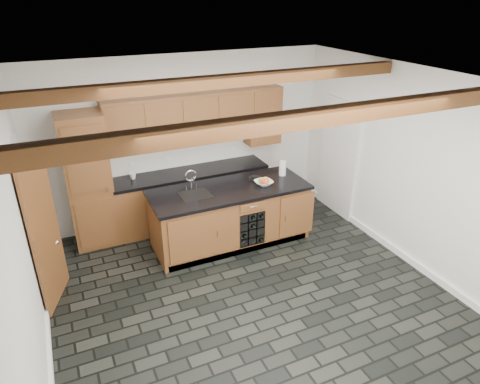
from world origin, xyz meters
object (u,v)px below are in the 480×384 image
(fruit_bowl, at_px, (264,183))
(paper_towel, at_px, (283,168))
(island, at_px, (231,215))
(kitchen_scale, at_px, (255,178))

(fruit_bowl, xyz_separation_m, paper_towel, (0.46, 0.22, 0.09))
(island, bearing_deg, fruit_bowl, -8.98)
(kitchen_scale, xyz_separation_m, paper_towel, (0.49, -0.02, 0.09))
(island, bearing_deg, paper_towel, 7.67)
(kitchen_scale, height_order, paper_towel, paper_towel)
(island, bearing_deg, kitchen_scale, 17.48)
(island, height_order, kitchen_scale, kitchen_scale)
(kitchen_scale, xyz_separation_m, fruit_bowl, (0.03, -0.24, 0.01))
(fruit_bowl, bearing_deg, paper_towel, 25.42)
(island, distance_m, paper_towel, 1.16)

